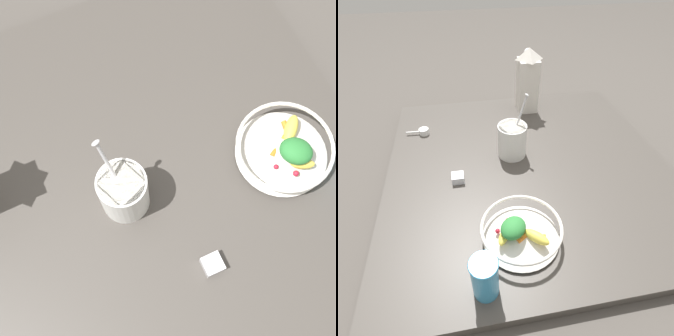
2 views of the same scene
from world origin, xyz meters
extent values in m
plane|color=#4C4742|center=(0.00, 0.00, 0.00)|extent=(6.00, 6.00, 0.00)
cube|color=#47423D|center=(0.00, 0.00, 0.02)|extent=(1.09, 1.09, 0.04)
cylinder|color=silver|center=(0.10, 0.33, 0.05)|extent=(0.13, 0.13, 0.01)
cone|color=silver|center=(0.10, 0.33, 0.08)|extent=(0.23, 0.23, 0.05)
torus|color=silver|center=(0.10, 0.33, 0.10)|extent=(0.24, 0.24, 0.01)
ellipsoid|color=#EFD64C|center=(0.07, 0.37, 0.09)|extent=(0.08, 0.08, 0.03)
ellipsoid|color=#EFD64C|center=(0.16, 0.35, 0.09)|extent=(0.05, 0.06, 0.02)
cylinder|color=orange|center=(0.10, 0.35, 0.08)|extent=(0.05, 0.04, 0.01)
cylinder|color=orange|center=(0.06, 0.36, 0.08)|extent=(0.05, 0.02, 0.01)
cylinder|color=orange|center=(0.10, 0.31, 0.08)|extent=(0.03, 0.04, 0.01)
sphere|color=red|center=(0.12, 0.34, 0.09)|extent=(0.02, 0.02, 0.02)
sphere|color=red|center=(0.10, 0.33, 0.09)|extent=(0.02, 0.02, 0.02)
sphere|color=red|center=(0.17, 0.32, 0.08)|extent=(0.01, 0.01, 0.01)
sphere|color=red|center=(0.14, 0.29, 0.08)|extent=(0.01, 0.01, 0.01)
sphere|color=red|center=(0.14, 0.32, 0.08)|extent=(0.01, 0.01, 0.01)
ellipsoid|color=#2D7F38|center=(0.13, 0.34, 0.11)|extent=(0.10, 0.10, 0.04)
cylinder|color=white|center=(0.05, -0.07, 0.11)|extent=(0.11, 0.11, 0.14)
cylinder|color=white|center=(0.05, -0.07, 0.17)|extent=(0.10, 0.10, 0.02)
cylinder|color=silver|center=(0.03, -0.08, 0.20)|extent=(0.07, 0.03, 0.18)
ellipsoid|color=silver|center=(0.00, -0.09, 0.29)|extent=(0.02, 0.02, 0.01)
cube|color=silver|center=(0.28, 0.05, 0.06)|extent=(0.04, 0.04, 0.03)
cube|color=brown|center=(0.28, 0.05, 0.05)|extent=(0.04, 0.04, 0.02)
camera|label=1|loc=(0.40, -0.11, 1.12)|focal=50.00mm
camera|label=2|loc=(0.22, 0.76, 0.73)|focal=28.00mm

